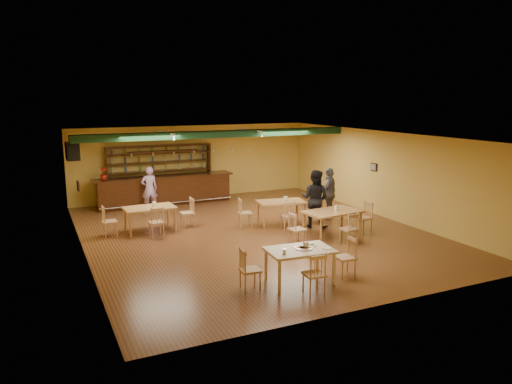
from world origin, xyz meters
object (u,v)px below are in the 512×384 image
bar_counter (165,190)px  dining_table_a (150,219)px  near_table (299,266)px  patron_bar (149,189)px  dining_table_b (281,213)px  dining_table_d (332,224)px  patron_right_a (315,199)px

bar_counter → dining_table_a: size_ratio=3.49×
near_table → patron_bar: size_ratio=0.90×
dining_table_b → near_table: 5.19m
dining_table_b → dining_table_d: dining_table_d is taller
dining_table_b → patron_right_a: 1.26m
bar_counter → near_table: bar_counter is taller
near_table → patron_bar: bearing=104.2°
dining_table_b → dining_table_d: bearing=-63.6°
dining_table_b → near_table: (-2.04, -4.77, 0.01)m
patron_bar → dining_table_a: bearing=76.8°
dining_table_a → bar_counter: bearing=66.8°
dining_table_b → near_table: size_ratio=1.04×
patron_right_a → dining_table_d: bearing=132.3°
bar_counter → dining_table_b: bearing=-59.3°
dining_table_d → patron_bar: (-4.13, 5.86, 0.41)m
patron_bar → patron_right_a: bearing=132.8°
near_table → bar_counter: bearing=98.7°
near_table → patron_right_a: 4.91m
patron_right_a → near_table: bearing=104.7°
dining_table_d → patron_right_a: patron_right_a is taller
dining_table_a → patron_bar: 2.92m
dining_table_a → patron_bar: bearing=75.3°
dining_table_d → patron_right_a: (0.18, 1.28, 0.52)m
bar_counter → dining_table_d: bar_counter is taller
dining_table_a → dining_table_d: dining_table_d is taller
bar_counter → patron_right_a: patron_right_a is taller
dining_table_a → dining_table_d: (4.77, -3.04, 0.03)m
dining_table_a → dining_table_d: bearing=-34.6°
dining_table_b → patron_bar: 5.17m
dining_table_d → bar_counter: bearing=110.3°
patron_bar → dining_table_b: bearing=132.4°
bar_counter → patron_bar: (-0.77, -0.83, 0.26)m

